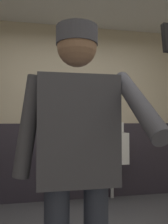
# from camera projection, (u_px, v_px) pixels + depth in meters

# --- Properties ---
(wall_back) EXTENTS (4.65, 0.12, 2.64)m
(wall_back) POSITION_uv_depth(u_px,v_px,m) (73.00, 112.00, 3.58)
(wall_back) COLOR beige
(wall_back) RESTS_ON ground_plane
(wainscot_band_back) EXTENTS (4.05, 0.03, 1.13)m
(wainscot_band_back) POSITION_uv_depth(u_px,v_px,m) (74.00, 161.00, 3.48)
(wainscot_band_back) COLOR #2D2833
(wainscot_band_back) RESTS_ON ground_plane
(urinal_left) EXTENTS (0.40, 0.34, 1.24)m
(urinal_left) POSITION_uv_depth(u_px,v_px,m) (64.00, 149.00, 3.31)
(urinal_left) COLOR white
(urinal_left) RESTS_ON ground_plane
(urinal_middle) EXTENTS (0.40, 0.34, 1.24)m
(urinal_middle) POSITION_uv_depth(u_px,v_px,m) (114.00, 147.00, 3.46)
(urinal_middle) COLOR white
(urinal_middle) RESTS_ON ground_plane
(privacy_divider_panel) EXTENTS (0.04, 0.40, 0.90)m
(privacy_divider_panel) POSITION_uv_depth(u_px,v_px,m) (90.00, 136.00, 3.32)
(privacy_divider_panel) COLOR #4C4C51
(person) EXTENTS (0.66, 0.60, 1.71)m
(person) POSITION_uv_depth(u_px,v_px,m) (77.00, 150.00, 1.28)
(person) COLOR #2D3342
(person) RESTS_ON ground_plane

